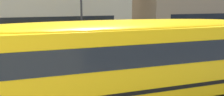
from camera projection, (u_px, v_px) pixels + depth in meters
name	position (u px, v px, depth m)	size (l,w,h in m)	color
ground_plane	(176.00, 77.00, 10.56)	(400.00, 400.00, 0.00)	#4C4C4F
sidewalk_far	(118.00, 48.00, 17.37)	(120.00, 3.00, 0.01)	gray
lane_centreline	(176.00, 77.00, 10.56)	(110.00, 0.16, 0.01)	silver
school_bus	(124.00, 56.00, 7.32)	(13.17, 3.39, 2.93)	yellow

